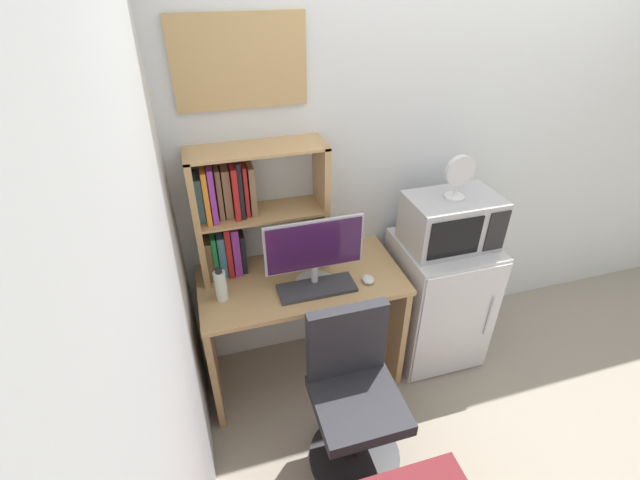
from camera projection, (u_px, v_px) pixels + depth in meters
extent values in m
cube|color=silver|center=(504.00, 142.00, 2.73)|extent=(6.40, 0.04, 2.60)
cube|color=tan|center=(301.00, 280.00, 2.45)|extent=(1.12, 0.57, 0.03)
cube|color=tan|center=(211.00, 349.00, 2.54)|extent=(0.04, 0.52, 0.74)
cube|color=tan|center=(386.00, 313.00, 2.79)|extent=(0.04, 0.52, 0.74)
cube|color=tan|center=(197.00, 220.00, 2.27)|extent=(0.03, 0.24, 0.72)
cube|color=tan|center=(321.00, 203.00, 2.43)|extent=(0.03, 0.24, 0.72)
cube|color=tan|center=(256.00, 149.00, 2.15)|extent=(0.70, 0.24, 0.01)
cube|color=tan|center=(261.00, 213.00, 2.35)|extent=(0.64, 0.24, 0.01)
cube|color=brown|center=(209.00, 255.00, 2.42)|extent=(0.03, 0.18, 0.24)
cube|color=#197233|center=(215.00, 252.00, 2.41)|extent=(0.02, 0.19, 0.27)
cube|color=teal|center=(221.00, 252.00, 2.44)|extent=(0.04, 0.15, 0.25)
cube|color=#B21E1E|center=(228.00, 247.00, 2.43)|extent=(0.03, 0.18, 0.31)
cube|color=purple|center=(235.00, 247.00, 2.44)|extent=(0.04, 0.17, 0.29)
cube|color=black|center=(242.00, 249.00, 2.47)|extent=(0.03, 0.15, 0.24)
cube|color=teal|center=(199.00, 197.00, 2.24)|extent=(0.03, 0.14, 0.24)
cube|color=orange|center=(205.00, 193.00, 2.22)|extent=(0.02, 0.19, 0.28)
cube|color=purple|center=(212.00, 191.00, 2.22)|extent=(0.03, 0.18, 0.29)
cube|color=brown|center=(219.00, 191.00, 2.25)|extent=(0.02, 0.14, 0.27)
cube|color=brown|center=(226.00, 191.00, 2.26)|extent=(0.04, 0.13, 0.27)
cube|color=#B21E1E|center=(234.00, 189.00, 2.25)|extent=(0.03, 0.18, 0.28)
cube|color=black|center=(239.00, 186.00, 2.26)|extent=(0.02, 0.17, 0.31)
cube|color=#B21E1E|center=(245.00, 188.00, 2.28)|extent=(0.02, 0.15, 0.28)
cube|color=brown|center=(251.00, 188.00, 2.29)|extent=(0.03, 0.15, 0.27)
cylinder|color=#B7B7BC|center=(315.00, 283.00, 2.40)|extent=(0.21, 0.21, 0.02)
cylinder|color=#B7B7BC|center=(315.00, 274.00, 2.37)|extent=(0.04, 0.04, 0.10)
cube|color=#B7B7BC|center=(314.00, 245.00, 2.27)|extent=(0.53, 0.01, 0.29)
cube|color=#33143D|center=(314.00, 246.00, 2.26)|extent=(0.50, 0.02, 0.27)
cube|color=#333338|center=(317.00, 288.00, 2.36)|extent=(0.41, 0.16, 0.02)
ellipsoid|color=silver|center=(368.00, 279.00, 2.41)|extent=(0.07, 0.08, 0.03)
cylinder|color=silver|center=(221.00, 286.00, 2.26)|extent=(0.06, 0.06, 0.17)
cylinder|color=black|center=(218.00, 271.00, 2.20)|extent=(0.03, 0.03, 0.02)
cube|color=silver|center=(436.00, 298.00, 2.83)|extent=(0.55, 0.51, 0.85)
cube|color=silver|center=(458.00, 326.00, 2.62)|extent=(0.52, 0.01, 0.82)
cylinder|color=#B2B2B7|center=(489.00, 316.00, 2.63)|extent=(0.01, 0.01, 0.30)
cube|color=#ADADB2|center=(451.00, 221.00, 2.51)|extent=(0.51, 0.33, 0.30)
cube|color=black|center=(455.00, 238.00, 2.36)|extent=(0.31, 0.01, 0.23)
cube|color=black|center=(497.00, 231.00, 2.42)|extent=(0.12, 0.01, 0.24)
cylinder|color=silver|center=(454.00, 197.00, 2.42)|extent=(0.11, 0.11, 0.01)
cylinder|color=silver|center=(455.00, 190.00, 2.40)|extent=(0.02, 0.02, 0.07)
cylinder|color=silver|center=(460.00, 171.00, 2.33)|extent=(0.17, 0.03, 0.17)
cylinder|color=black|center=(354.00, 456.00, 2.37)|extent=(0.48, 0.48, 0.04)
cylinder|color=black|center=(356.00, 433.00, 2.25)|extent=(0.04, 0.04, 0.42)
cube|color=#232328|center=(358.00, 404.00, 2.13)|extent=(0.42, 0.42, 0.07)
cube|color=#232328|center=(347.00, 341.00, 2.15)|extent=(0.40, 0.06, 0.41)
cube|color=tan|center=(240.00, 62.00, 2.03)|extent=(0.62, 0.02, 0.42)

